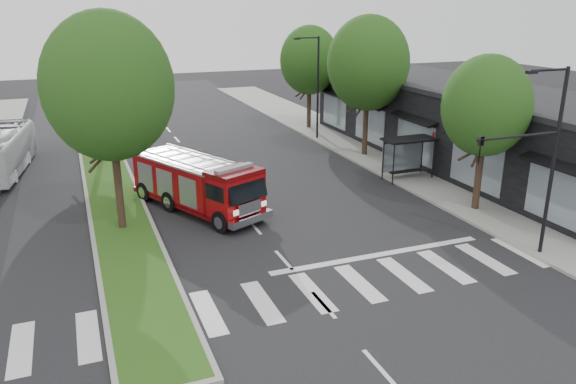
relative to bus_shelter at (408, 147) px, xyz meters
name	(u,v)px	position (x,y,z in m)	size (l,w,h in m)	color
ground	(284,260)	(-11.20, -8.15, -2.04)	(140.00, 140.00, 0.00)	black
sidewalk_right	(407,168)	(1.30, 1.85, -1.96)	(5.00, 80.00, 0.15)	gray
median	(104,165)	(-17.20, 9.85, -1.96)	(3.00, 50.00, 0.15)	gray
storefront_row	(467,127)	(5.80, 1.85, 0.46)	(8.00, 30.00, 5.00)	black
bus_shelter	(408,147)	(0.00, 0.00, 0.00)	(3.20, 1.60, 2.61)	black
tree_right_near	(486,106)	(0.30, -6.15, 3.47)	(4.40, 4.40, 8.05)	black
tree_right_mid	(368,63)	(0.30, 5.85, 4.45)	(5.60, 5.60, 9.72)	black
tree_right_far	(309,60)	(0.30, 15.85, 3.80)	(5.00, 5.00, 8.73)	black
tree_median_near	(108,87)	(-17.20, -2.15, 4.77)	(5.80, 5.80, 10.16)	black
tree_median_far	(92,65)	(-17.20, 11.85, 4.45)	(5.60, 5.60, 9.72)	black
streetlight_right_near	(539,152)	(-1.59, -11.65, 2.63)	(4.08, 0.22, 8.00)	black
streetlight_right_far	(316,83)	(-0.85, 11.85, 2.44)	(2.11, 0.20, 8.00)	black
fire_engine	(197,184)	(-13.22, -0.77, -0.62)	(5.88, 8.81, 2.96)	#570406
city_bus	(3,152)	(-23.20, 10.63, -0.66)	(2.31, 9.87, 2.75)	white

